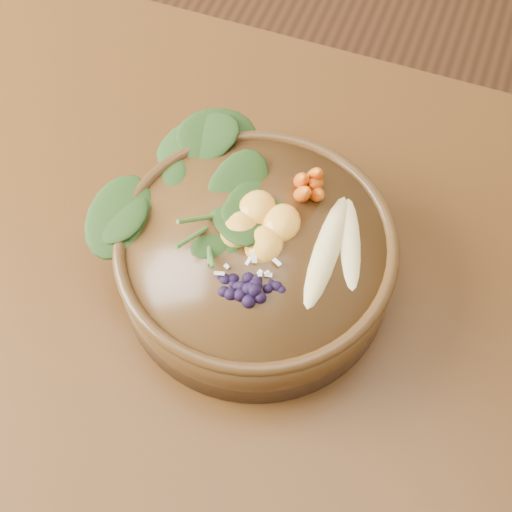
% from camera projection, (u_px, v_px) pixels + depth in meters
% --- Properties ---
extents(ground, '(4.00, 4.00, 0.00)m').
position_uv_depth(ground, '(242.00, 460.00, 1.51)').
color(ground, '#381E0F').
rests_on(ground, ground).
extents(dining_table, '(1.60, 0.90, 0.75)m').
position_uv_depth(dining_table, '(234.00, 326.00, 0.95)').
color(dining_table, '#331C0C').
rests_on(dining_table, ground).
extents(stoneware_bowl, '(0.39, 0.39, 0.09)m').
position_uv_depth(stoneware_bowl, '(256.00, 260.00, 0.84)').
color(stoneware_bowl, '#482D13').
rests_on(stoneware_bowl, dining_table).
extents(kale_heap, '(0.25, 0.23, 0.05)m').
position_uv_depth(kale_heap, '(221.00, 176.00, 0.82)').
color(kale_heap, '#234216').
rests_on(kale_heap, stoneware_bowl).
extents(carrot_cluster, '(0.08, 0.08, 0.09)m').
position_uv_depth(carrot_cluster, '(317.00, 161.00, 0.81)').
color(carrot_cluster, orange).
rests_on(carrot_cluster, stoneware_bowl).
extents(banana_halves, '(0.08, 0.19, 0.03)m').
position_uv_depth(banana_halves, '(340.00, 239.00, 0.79)').
color(banana_halves, '#E0CC84').
rests_on(banana_halves, stoneware_bowl).
extents(mandarin_cluster, '(0.11, 0.12, 0.04)m').
position_uv_depth(mandarin_cluster, '(260.00, 218.00, 0.80)').
color(mandarin_cluster, gold).
rests_on(mandarin_cluster, stoneware_bowl).
extents(blueberry_pile, '(0.17, 0.14, 0.04)m').
position_uv_depth(blueberry_pile, '(251.00, 283.00, 0.75)').
color(blueberry_pile, black).
rests_on(blueberry_pile, stoneware_bowl).
extents(coconut_flakes, '(0.12, 0.10, 0.01)m').
position_uv_depth(coconut_flakes, '(255.00, 256.00, 0.79)').
color(coconut_flakes, white).
rests_on(coconut_flakes, stoneware_bowl).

